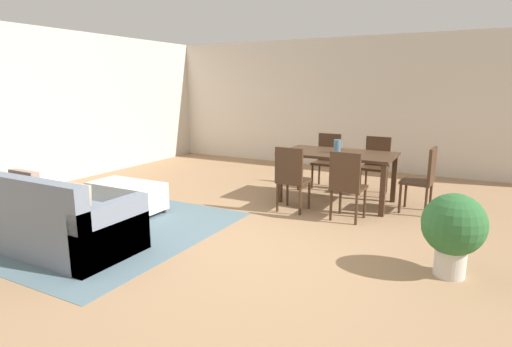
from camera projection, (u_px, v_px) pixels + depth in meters
ground_plane at (242, 249)px, 4.52m from camera, size 10.80×10.80×0.00m
wall_back at (364, 104)px, 8.54m from camera, size 9.00×0.12×2.70m
wall_left at (18, 110)px, 6.76m from camera, size 0.12×11.00×2.70m
area_rug at (93, 226)px, 5.24m from camera, size 3.00×2.80×0.01m
couch at (43, 220)px, 4.56m from camera, size 2.15×0.91×0.86m
ottoman_table at (127, 196)px, 5.76m from camera, size 1.03×0.54×0.43m
dining_table at (338, 159)px, 6.20m from camera, size 1.64×0.93×0.76m
dining_chair_near_left at (291, 176)px, 5.73m from camera, size 0.40×0.40×0.92m
dining_chair_near_right at (347, 182)px, 5.34m from camera, size 0.42×0.42×0.92m
dining_chair_far_left at (327, 157)px, 7.18m from camera, size 0.40×0.40×0.92m
dining_chair_far_right at (376, 162)px, 6.76m from camera, size 0.42×0.42×0.92m
dining_chair_head_east at (424, 176)px, 5.69m from camera, size 0.43×0.43×0.92m
vase_centerpiece at (337, 146)px, 6.12m from camera, size 0.10×0.10×0.20m
potted_plant at (453, 228)px, 3.79m from camera, size 0.57×0.57×0.79m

